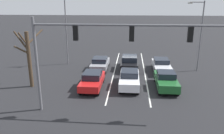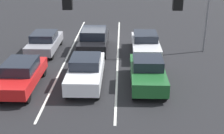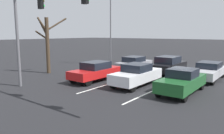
{
  "view_description": "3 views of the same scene",
  "coord_description": "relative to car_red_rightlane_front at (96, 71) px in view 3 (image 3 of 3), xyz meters",
  "views": [
    {
      "loc": [
        -0.12,
        27.4,
        7.44
      ],
      "look_at": [
        1.47,
        9.46,
        2.19
      ],
      "focal_mm": 35.0,
      "sensor_mm": 36.0,
      "label": 1
    },
    {
      "loc": [
        -1.94,
        23.76,
        7.16
      ],
      "look_at": [
        -1.46,
        8.41,
        1.05
      ],
      "focal_mm": 50.0,
      "sensor_mm": 36.0,
      "label": 2
    },
    {
      "loc": [
        -7.91,
        21.48,
        3.69
      ],
      "look_at": [
        1.19,
        9.54,
        1.36
      ],
      "focal_mm": 35.0,
      "sensor_mm": 36.0,
      "label": 3
    }
  ],
  "objects": [
    {
      "name": "bare_tree_near",
      "position": [
        5.73,
        0.15,
        2.14
      ],
      "size": [
        1.92,
        2.5,
        5.17
      ],
      "color": "#423323",
      "rests_on": "ground_plane"
    },
    {
      "name": "lane_stripe_left_divider",
      "position": [
        -5.01,
        -5.66,
        -0.77
      ],
      "size": [
        0.12,
        18.48,
        0.01
      ],
      "primitive_type": "cube",
      "color": "silver",
      "rests_on": "ground_plane"
    },
    {
      "name": "car_silver_leftlane_second",
      "position": [
        -6.91,
        -5.8,
        -0.06
      ],
      "size": [
        1.81,
        4.67,
        1.4
      ],
      "color": "silver",
      "rests_on": "ground_plane"
    },
    {
      "name": "car_darkgreen_leftlane_front",
      "position": [
        -6.66,
        -0.53,
        -0.01
      ],
      "size": [
        1.77,
        4.42,
        1.53
      ],
      "color": "#1E5928",
      "rests_on": "ground_plane"
    },
    {
      "name": "car_black_midlane_second",
      "position": [
        -3.29,
        -6.34,
        0.04
      ],
      "size": [
        1.93,
        4.62,
        1.6
      ],
      "color": "black",
      "rests_on": "ground_plane"
    },
    {
      "name": "ground_plane",
      "position": [
        -3.31,
        -8.9,
        -0.78
      ],
      "size": [
        240.0,
        240.0,
        0.0
      ],
      "primitive_type": "plane",
      "color": "black"
    },
    {
      "name": "lane_stripe_center_divider",
      "position": [
        -1.6,
        -5.66,
        -0.77
      ],
      "size": [
        0.12,
        18.48,
        0.01
      ],
      "primitive_type": "cube",
      "color": "silver",
      "rests_on": "ground_plane"
    },
    {
      "name": "car_white_midlane_front",
      "position": [
        -3.35,
        -0.63,
        -0.0
      ],
      "size": [
        1.76,
        4.61,
        1.55
      ],
      "color": "silver",
      "rests_on": "ground_plane"
    },
    {
      "name": "car_red_rightlane_front",
      "position": [
        0.0,
        0.0,
        0.0
      ],
      "size": [
        1.77,
        4.49,
        1.5
      ],
      "color": "red",
      "rests_on": "ground_plane"
    },
    {
      "name": "car_gray_rightlane_second",
      "position": [
        0.15,
        -5.97,
        -0.06
      ],
      "size": [
        1.81,
        4.36,
        1.4
      ],
      "color": "gray",
      "rests_on": "ground_plane"
    },
    {
      "name": "street_lamp_right_shoulder",
      "position": [
        4.41,
        -7.83,
        3.98
      ],
      "size": [
        1.51,
        0.24,
        8.39
      ],
      "color": "slate",
      "rests_on": "ground_plane"
    },
    {
      "name": "traffic_signal_gantry",
      "position": [
        -1.2,
        4.57,
        4.21
      ],
      "size": [
        12.57,
        0.37,
        6.63
      ],
      "color": "slate",
      "rests_on": "ground_plane"
    }
  ]
}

